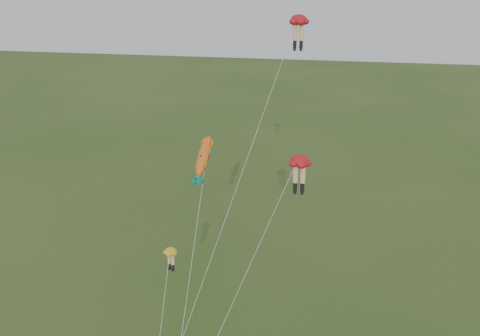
# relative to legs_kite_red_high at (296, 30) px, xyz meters

# --- Properties ---
(legs_kite_red_high) EXTENTS (7.79, 10.09, 23.22)m
(legs_kite_red_high) POSITION_rel_legs_kite_red_high_xyz_m (0.00, 0.00, 0.00)
(legs_kite_red_high) COLOR red
(legs_kite_red_high) RESTS_ON ground
(legs_kite_red_mid) EXTENTS (6.65, 8.06, 14.53)m
(legs_kite_red_mid) POSITION_rel_legs_kite_red_high_xyz_m (0.74, -2.58, -8.47)
(legs_kite_red_mid) COLOR red
(legs_kite_red_mid) RESTS_ON ground
(legs_kite_yellow) EXTENTS (1.58, 8.12, 8.26)m
(legs_kite_yellow) POSITION_rel_legs_kite_red_high_xyz_m (-7.39, -5.56, -14.67)
(legs_kite_yellow) COLOR gold
(legs_kite_yellow) RESTS_ON ground
(fish_kite) EXTENTS (1.28, 8.82, 15.52)m
(fish_kite) POSITION_rel_legs_kite_red_high_xyz_m (-5.65, -2.83, -8.24)
(fish_kite) COLOR orange
(fish_kite) RESTS_ON ground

